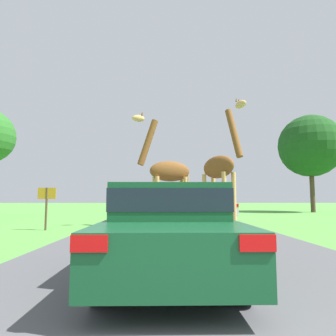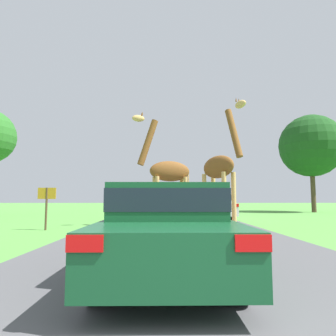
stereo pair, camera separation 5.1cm
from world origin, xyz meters
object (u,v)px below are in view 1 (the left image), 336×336
car_lead_maroon (169,226)px  sign_post (47,200)px  giraffe_companion (220,170)px  tree_right_cluster (310,146)px  car_far_ahead (213,205)px  giraffe_near_road (166,173)px  car_queue_left (147,205)px  car_queue_right (194,204)px

car_lead_maroon → sign_post: (-4.62, 6.82, 0.38)m
giraffe_companion → tree_right_cluster: 18.19m
car_far_ahead → tree_right_cluster: size_ratio=0.55×
giraffe_companion → giraffe_near_road: bearing=-50.8°
car_queue_left → car_far_ahead: car_far_ahead is taller
giraffe_companion → car_lead_maroon: (-2.29, -7.37, -1.63)m
car_lead_maroon → sign_post: sign_post is taller
car_queue_right → car_queue_left: 9.49m
giraffe_companion → tree_right_cluster: bearing=-154.3°
tree_right_cluster → sign_post: (-17.86, -14.63, -4.79)m
car_lead_maroon → sign_post: bearing=124.1°
giraffe_companion → car_far_ahead: size_ratio=1.08×
tree_right_cluster → sign_post: tree_right_cluster is taller
sign_post → car_queue_right: bearing=66.6°
giraffe_near_road → car_queue_left: giraffe_near_road is taller
car_queue_left → car_queue_right: bearing=64.0°
giraffe_near_road → car_far_ahead: size_ratio=1.06×
tree_right_cluster → car_queue_right: bearing=163.5°
car_lead_maroon → car_queue_left: 16.00m
car_queue_left → tree_right_cluster: size_ratio=0.46×
giraffe_near_road → car_queue_right: giraffe_near_road is taller
car_lead_maroon → car_queue_right: size_ratio=1.00×
giraffe_near_road → car_queue_left: 7.86m
giraffe_near_road → sign_post: 5.09m
giraffe_near_road → car_lead_maroon: 8.52m
car_queue_left → sign_post: (-3.46, -9.14, 0.40)m
car_queue_right → car_far_ahead: bearing=-90.3°
car_far_ahead → car_queue_left: bearing=144.7°
car_lead_maroon → car_queue_right: 24.67m
giraffe_near_road → giraffe_companion: 2.43m
car_queue_left → sign_post: sign_post is taller
giraffe_near_road → car_lead_maroon: (-0.07, -8.37, -1.61)m
tree_right_cluster → car_lead_maroon: bearing=-121.7°
giraffe_near_road → giraffe_companion: giraffe_companion is taller
giraffe_near_road → car_far_ahead: 5.72m
car_queue_left → sign_post: 9.78m
giraffe_companion → car_far_ahead: bearing=-123.1°
car_queue_left → car_far_ahead: size_ratio=0.85×
tree_right_cluster → sign_post: size_ratio=5.33×
car_queue_left → tree_right_cluster: bearing=20.9°
car_lead_maroon → tree_right_cluster: size_ratio=0.51×
car_lead_maroon → sign_post: size_ratio=2.72×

